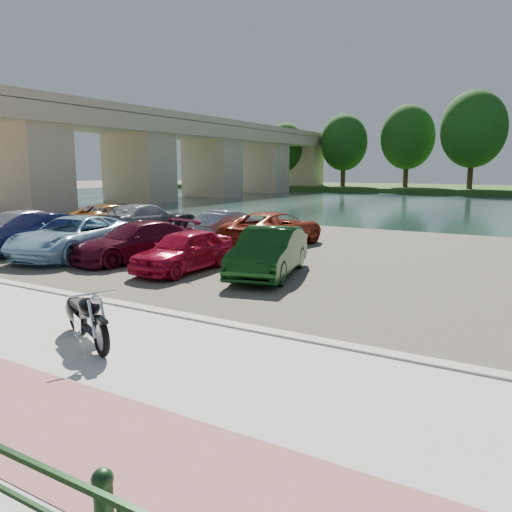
# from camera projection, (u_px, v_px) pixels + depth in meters

# --- Properties ---
(ground) EXTENTS (200.00, 200.00, 0.00)m
(ground) POSITION_uv_depth(u_px,v_px,m) (126.00, 351.00, 9.01)
(ground) COLOR #595447
(ground) RESTS_ON ground
(promenade) EXTENTS (60.00, 6.00, 0.10)m
(promenade) POSITION_uv_depth(u_px,v_px,m) (81.00, 368.00, 8.15)
(promenade) COLOR beige
(promenade) RESTS_ON ground
(kerb) EXTENTS (60.00, 0.30, 0.14)m
(kerb) POSITION_uv_depth(u_px,v_px,m) (193.00, 319.00, 10.69)
(kerb) COLOR beige
(kerb) RESTS_ON ground
(parking_lot) EXTENTS (60.00, 18.00, 0.04)m
(parking_lot) POSITION_uv_depth(u_px,v_px,m) (344.00, 258.00, 18.33)
(parking_lot) COLOR #433D36
(parking_lot) RESTS_ON ground
(river) EXTENTS (120.00, 40.00, 0.00)m
(river) POSITION_uv_depth(u_px,v_px,m) (464.00, 207.00, 42.93)
(river) COLOR #192D2B
(river) RESTS_ON ground
(far_bank) EXTENTS (120.00, 24.00, 0.60)m
(far_bank) POSITION_uv_depth(u_px,v_px,m) (500.00, 190.00, 70.01)
(far_bank) COLOR #23491A
(far_bank) RESTS_ON ground
(bridge) EXTENTS (7.00, 56.00, 8.55)m
(bridge) POSITION_uv_depth(u_px,v_px,m) (207.00, 148.00, 56.86)
(bridge) COLOR tan
(bridge) RESTS_ON ground
(motorcycle) EXTENTS (2.18, 1.19, 1.05)m
(motorcycle) POSITION_uv_depth(u_px,v_px,m) (84.00, 316.00, 9.27)
(motorcycle) COLOR black
(motorcycle) RESTS_ON promenade
(car_0) EXTENTS (2.64, 4.76, 1.53)m
(car_0) POSITION_uv_depth(u_px,v_px,m) (16.00, 226.00, 21.44)
(car_0) COLOR #A0A4AB
(car_0) RESTS_ON parking_lot
(car_1) EXTENTS (1.69, 4.49, 1.46)m
(car_1) POSITION_uv_depth(u_px,v_px,m) (37.00, 233.00, 19.52)
(car_1) COLOR #13153D
(car_1) RESTS_ON parking_lot
(car_2) EXTENTS (3.43, 5.71, 1.49)m
(car_2) POSITION_uv_depth(u_px,v_px,m) (73.00, 237.00, 18.33)
(car_2) COLOR #97C2DC
(car_2) RESTS_ON parking_lot
(car_3) EXTENTS (2.91, 4.98, 1.36)m
(car_3) POSITION_uv_depth(u_px,v_px,m) (136.00, 241.00, 17.59)
(car_3) COLOR #4D0B1E
(car_3) RESTS_ON parking_lot
(car_4) EXTENTS (1.60, 3.91, 1.33)m
(car_4) POSITION_uv_depth(u_px,v_px,m) (184.00, 250.00, 15.77)
(car_4) COLOR #AC0B2B
(car_4) RESTS_ON parking_lot
(car_5) EXTENTS (2.57, 4.65, 1.45)m
(car_5) POSITION_uv_depth(u_px,v_px,m) (269.00, 252.00, 15.10)
(car_5) COLOR #0E3611
(car_5) RESTS_ON parking_lot
(car_6) EXTENTS (2.68, 5.09, 1.37)m
(car_6) POSITION_uv_depth(u_px,v_px,m) (113.00, 217.00, 26.46)
(car_6) COLOR #A26225
(car_6) RESTS_ON parking_lot
(car_7) EXTENTS (2.41, 5.28, 1.50)m
(car_7) POSITION_uv_depth(u_px,v_px,m) (145.00, 219.00, 24.73)
(car_7) COLOR gray
(car_7) RESTS_ON parking_lot
(car_8) EXTENTS (1.47, 3.63, 1.23)m
(car_8) POSITION_uv_depth(u_px,v_px,m) (182.00, 224.00, 23.63)
(car_8) COLOR black
(car_8) RESTS_ON parking_lot
(car_9) EXTENTS (1.73, 4.19, 1.35)m
(car_9) POSITION_uv_depth(u_px,v_px,m) (228.00, 225.00, 22.62)
(car_9) COLOR gray
(car_9) RESTS_ON parking_lot
(car_10) EXTENTS (2.88, 5.39, 1.44)m
(car_10) POSITION_uv_depth(u_px,v_px,m) (274.00, 229.00, 20.96)
(car_10) COLOR #983019
(car_10) RESTS_ON parking_lot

